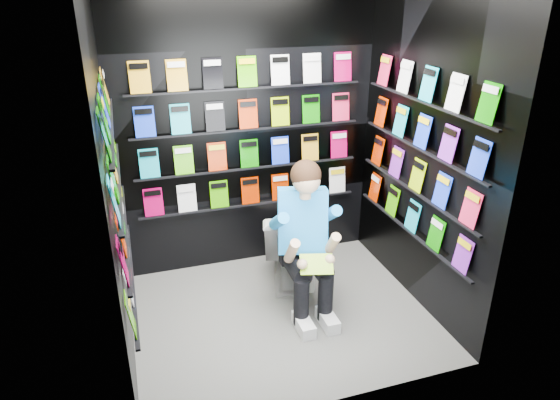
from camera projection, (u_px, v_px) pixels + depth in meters
name	position (u px, v px, depth m)	size (l,w,h in m)	color
floor	(281.00, 315.00, 4.20)	(2.40, 2.40, 0.00)	#5C5C5A
wall_back	(248.00, 134.00, 4.55)	(2.40, 0.04, 2.60)	black
wall_front	(336.00, 228.00, 2.80)	(2.40, 0.04, 2.60)	black
wall_left	(111.00, 189.00, 3.34)	(0.04, 2.00, 2.60)	black
wall_right	(423.00, 154.00, 4.01)	(0.04, 2.00, 2.60)	black
comics_back	(249.00, 134.00, 4.52)	(2.10, 0.06, 1.37)	#C22700
comics_left	(116.00, 187.00, 3.34)	(0.06, 1.70, 1.37)	#C22700
comics_right	(420.00, 154.00, 4.00)	(0.06, 1.70, 1.37)	#C22700
toilet	(286.00, 245.00, 4.55)	(0.42, 0.75, 0.73)	silver
longbox	(296.00, 266.00, 4.60)	(0.24, 0.43, 0.32)	white
longbox_lid	(296.00, 250.00, 4.53)	(0.26, 0.45, 0.03)	white
reader	(301.00, 221.00, 4.05)	(0.54, 0.79, 1.45)	#2888DD
held_comic	(316.00, 264.00, 3.83)	(0.25, 0.01, 0.18)	green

